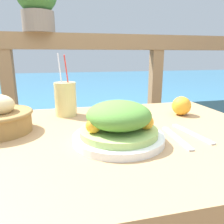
# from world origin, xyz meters

# --- Properties ---
(patio_table) EXTENTS (1.00, 0.74, 0.72)m
(patio_table) POSITION_xyz_m (0.00, 0.00, 0.61)
(patio_table) COLOR tan
(patio_table) RESTS_ON ground_plane
(railing_fence) EXTENTS (2.80, 0.08, 1.08)m
(railing_fence) POSITION_xyz_m (0.00, 0.73, 0.77)
(railing_fence) COLOR #937551
(railing_fence) RESTS_ON ground_plane
(sea_backdrop) EXTENTS (12.00, 4.00, 0.51)m
(sea_backdrop) POSITION_xyz_m (0.00, 3.23, 0.26)
(sea_backdrop) COLOR teal
(sea_backdrop) RESTS_ON ground_plane
(salad_plate) EXTENTS (0.26, 0.26, 0.12)m
(salad_plate) POSITION_xyz_m (-0.01, -0.07, 0.77)
(salad_plate) COLOR white
(salad_plate) RESTS_ON patio_table
(drink_glass) EXTENTS (0.09, 0.09, 0.24)m
(drink_glass) POSITION_xyz_m (-0.15, 0.25, 0.79)
(drink_glass) COLOR #DBCC7F
(drink_glass) RESTS_ON patio_table
(fork) EXTENTS (0.03, 0.18, 0.00)m
(fork) POSITION_xyz_m (0.16, -0.09, 0.72)
(fork) COLOR silver
(fork) RESTS_ON patio_table
(knife) EXTENTS (0.04, 0.18, 0.00)m
(knife) POSITION_xyz_m (0.22, -0.07, 0.72)
(knife) COLOR silver
(knife) RESTS_ON patio_table
(orange_near_basket) EXTENTS (0.08, 0.08, 0.08)m
(orange_near_basket) POSITION_xyz_m (0.31, 0.15, 0.76)
(orange_near_basket) COLOR #F9A328
(orange_near_basket) RESTS_ON patio_table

